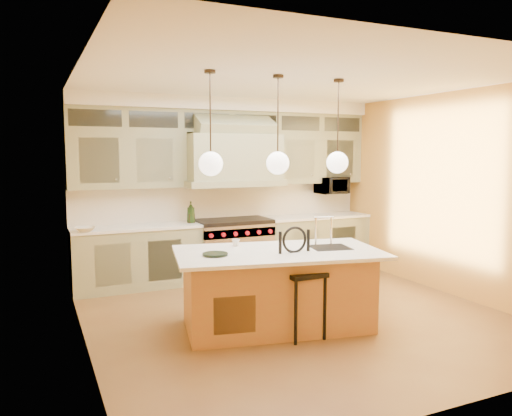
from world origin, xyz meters
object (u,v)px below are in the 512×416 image
kitchen_island (278,288)px  counter_stool (301,275)px  range (233,248)px  microwave (332,185)px

kitchen_island → counter_stool: (0.11, -0.35, 0.23)m
kitchen_island → counter_stool: kitchen_island is taller
range → microwave: size_ratio=2.21×
kitchen_island → range: bearing=91.9°
counter_stool → microwave: (2.24, 2.86, 0.75)m
range → counter_stool: 2.77m
counter_stool → microwave: microwave is taller
range → counter_stool: size_ratio=0.99×
range → kitchen_island: bearing=-99.4°
kitchen_island → counter_stool: size_ratio=2.08×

